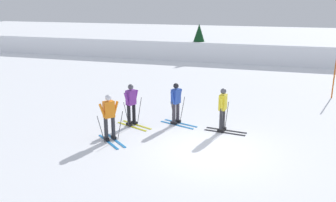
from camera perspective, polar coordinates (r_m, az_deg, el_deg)
The scene contains 8 objects.
ground_plane at distance 12.33m, azimuth 6.56°, elevation -7.85°, with size 120.00×120.00×0.00m, color white.
far_snow_ridge at distance 32.71m, azimuth 13.68°, elevation 8.13°, with size 80.00×8.05×1.59m, color white.
skier_yellow at distance 13.86m, azimuth 8.71°, elevation -1.20°, with size 1.63×1.00×1.71m.
skier_blue at distance 14.54m, azimuth 1.29°, elevation -0.21°, with size 1.63×0.95×1.71m.
skier_orange at distance 12.99m, azimuth -9.32°, elevation -2.39°, with size 1.46×1.31×1.71m.
skier_purple at distance 14.43m, azimuth -5.85°, elevation -0.41°, with size 1.62×0.97×1.71m.
trail_marker_pole at distance 20.27m, azimuth 24.90°, elevation 3.70°, with size 0.06×0.06×2.37m, color #C65614.
conifer_far_right at distance 29.97m, azimuth 4.94°, elevation 9.88°, with size 1.48×1.48×3.03m.
Camera 1 is at (1.97, -11.13, 4.93)m, focal length 38.39 mm.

